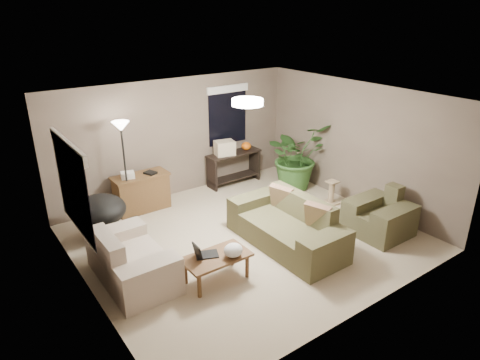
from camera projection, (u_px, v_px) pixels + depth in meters
room_shell at (247, 173)px, 7.17m from camera, size 5.50×5.50×5.50m
main_sofa at (288, 229)px, 7.34m from camera, size 0.95×2.20×0.85m
throw_pillows at (300, 206)px, 7.34m from camera, size 0.36×1.40×0.47m
loveseat at (130, 262)px, 6.37m from camera, size 0.90×1.60×0.85m
armchair at (379, 218)px, 7.71m from camera, size 0.95×1.00×0.85m
coffee_table at (216, 259)px, 6.34m from camera, size 1.00×0.55×0.42m
laptop at (203, 253)px, 6.27m from camera, size 0.39×0.34×0.24m
plastic_bag at (233, 250)px, 6.27m from camera, size 0.37×0.36×0.20m
desk at (142, 192)px, 8.56m from camera, size 1.10×0.50×0.75m
desk_papers at (132, 175)px, 8.30m from camera, size 0.72×0.31×0.12m
console_table at (234, 165)px, 9.82m from camera, size 1.30×0.40×0.75m
pumpkin at (246, 146)px, 9.86m from camera, size 0.29×0.29×0.18m
cardboard_box at (225, 148)px, 9.51m from camera, size 0.48×0.41×0.32m
papasan_chair at (101, 214)px, 7.47m from camera, size 1.06×1.06×0.80m
floor_lamp at (122, 138)px, 7.82m from camera, size 0.32×0.32×1.91m
ceiling_fixture at (247, 102)px, 6.71m from camera, size 0.50×0.50×0.10m
houseplant at (296, 163)px, 9.56m from camera, size 1.35×1.50×1.17m
cat_scratching_post at (331, 194)px, 8.89m from camera, size 0.32×0.32×0.50m
window_left at (70, 172)px, 5.71m from camera, size 0.05×1.56×1.33m
window_back at (228, 105)px, 9.52m from camera, size 1.06×0.05×1.33m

